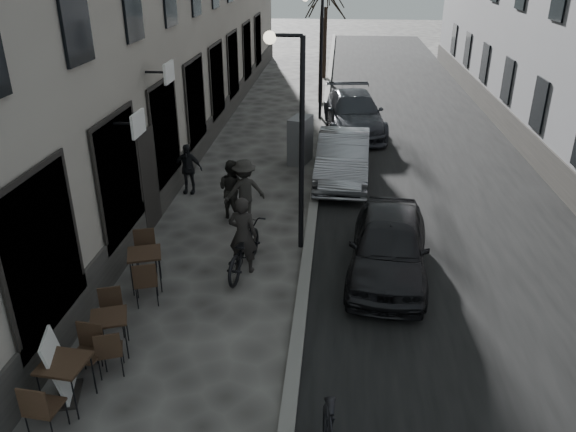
% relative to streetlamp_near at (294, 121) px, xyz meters
% --- Properties ---
extents(road, '(7.30, 60.00, 0.00)m').
position_rel_streetlamp_near_xyz_m(road, '(4.02, 10.00, -3.16)').
color(road, black).
rests_on(road, ground).
extents(kerb, '(0.25, 60.00, 0.12)m').
position_rel_streetlamp_near_xyz_m(kerb, '(0.37, 10.00, -3.10)').
color(kerb, slate).
rests_on(kerb, ground).
extents(streetlamp_near, '(0.90, 0.28, 5.09)m').
position_rel_streetlamp_near_xyz_m(streetlamp_near, '(0.00, 0.00, 0.00)').
color(streetlamp_near, black).
rests_on(streetlamp_near, ground).
extents(streetlamp_far, '(0.90, 0.28, 5.09)m').
position_rel_streetlamp_near_xyz_m(streetlamp_far, '(0.00, 12.00, 0.00)').
color(streetlamp_far, black).
rests_on(streetlamp_far, ground).
extents(tree_near, '(2.40, 2.40, 5.70)m').
position_rel_streetlamp_near_xyz_m(tree_near, '(0.07, 15.00, 1.50)').
color(tree_near, black).
rests_on(tree_near, ground).
extents(bistro_set_a, '(0.74, 1.70, 0.99)m').
position_rel_streetlamp_near_xyz_m(bistro_set_a, '(-3.12, -5.66, -2.65)').
color(bistro_set_a, black).
rests_on(bistro_set_a, ground).
extents(bistro_set_b, '(0.91, 1.58, 0.91)m').
position_rel_streetlamp_near_xyz_m(bistro_set_b, '(-2.92, -4.33, -2.69)').
color(bistro_set_b, black).
rests_on(bistro_set_b, ground).
extents(bistro_set_c, '(0.97, 1.75, 1.00)m').
position_rel_streetlamp_near_xyz_m(bistro_set_c, '(-3.00, -2.14, -2.65)').
color(bistro_set_c, black).
rests_on(bistro_set_c, ground).
extents(sign_board, '(0.56, 0.75, 1.18)m').
position_rel_streetlamp_near_xyz_m(sign_board, '(-3.30, -5.49, -2.68)').
color(sign_board, black).
rests_on(sign_board, ground).
extents(utility_cabinet, '(0.85, 1.17, 1.58)m').
position_rel_streetlamp_near_xyz_m(utility_cabinet, '(-0.28, 6.20, -2.37)').
color(utility_cabinet, slate).
rests_on(utility_cabinet, ground).
extents(bicycle, '(1.03, 2.18, 1.10)m').
position_rel_streetlamp_near_xyz_m(bicycle, '(-1.04, -1.24, -2.61)').
color(bicycle, black).
rests_on(bicycle, ground).
extents(cyclist_rider, '(0.71, 0.52, 1.80)m').
position_rel_streetlamp_near_xyz_m(cyclist_rider, '(-1.04, -1.24, -2.26)').
color(cyclist_rider, black).
rests_on(cyclist_rider, ground).
extents(pedestrian_near, '(0.99, 0.92, 1.64)m').
position_rel_streetlamp_near_xyz_m(pedestrian_near, '(-1.80, 1.56, -2.34)').
color(pedestrian_near, black).
rests_on(pedestrian_near, ground).
extents(pedestrian_mid, '(1.28, 1.05, 1.73)m').
position_rel_streetlamp_near_xyz_m(pedestrian_mid, '(-1.42, 1.37, -2.30)').
color(pedestrian_mid, '#292723').
rests_on(pedestrian_mid, ground).
extents(pedestrian_far, '(0.90, 0.40, 1.52)m').
position_rel_streetlamp_near_xyz_m(pedestrian_far, '(-3.43, 3.16, -2.40)').
color(pedestrian_far, black).
rests_on(pedestrian_far, ground).
extents(car_near, '(2.10, 4.34, 1.43)m').
position_rel_streetlamp_near_xyz_m(car_near, '(2.19, -1.11, -2.45)').
color(car_near, black).
rests_on(car_near, ground).
extents(car_mid, '(1.75, 4.59, 1.49)m').
position_rel_streetlamp_near_xyz_m(car_mid, '(1.17, 4.64, -2.41)').
color(car_mid, gray).
rests_on(car_mid, ground).
extents(car_far, '(2.70, 5.51, 1.54)m').
position_rel_streetlamp_near_xyz_m(car_far, '(1.60, 10.06, -2.39)').
color(car_far, '#32353B').
rests_on(car_far, ground).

